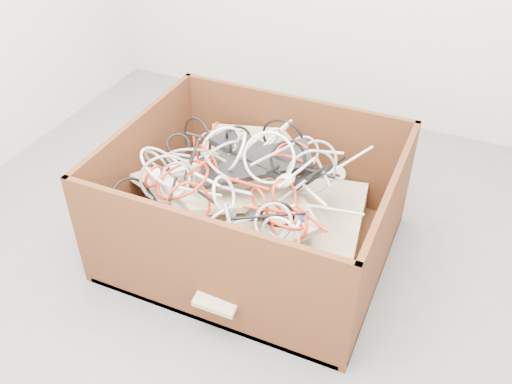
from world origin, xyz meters
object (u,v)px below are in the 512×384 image
at_px(cardboard_box, 251,223).
at_px(power_strip_right, 174,191).
at_px(power_strip_left, 205,163).
at_px(vga_plug, 305,217).

bearing_deg(cardboard_box, power_strip_right, -153.14).
distance_m(power_strip_left, vga_plug, 0.54).
xyz_separation_m(cardboard_box, vga_plug, (0.27, -0.09, 0.19)).
relative_size(power_strip_right, vga_plug, 6.42).
relative_size(cardboard_box, vga_plug, 25.02).
bearing_deg(cardboard_box, power_strip_left, 165.82).
bearing_deg(power_strip_left, cardboard_box, -43.02).
relative_size(cardboard_box, power_strip_left, 3.70).
xyz_separation_m(cardboard_box, power_strip_right, (-0.28, -0.14, 0.19)).
xyz_separation_m(power_strip_right, vga_plug, (0.55, 0.05, 0.01)).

